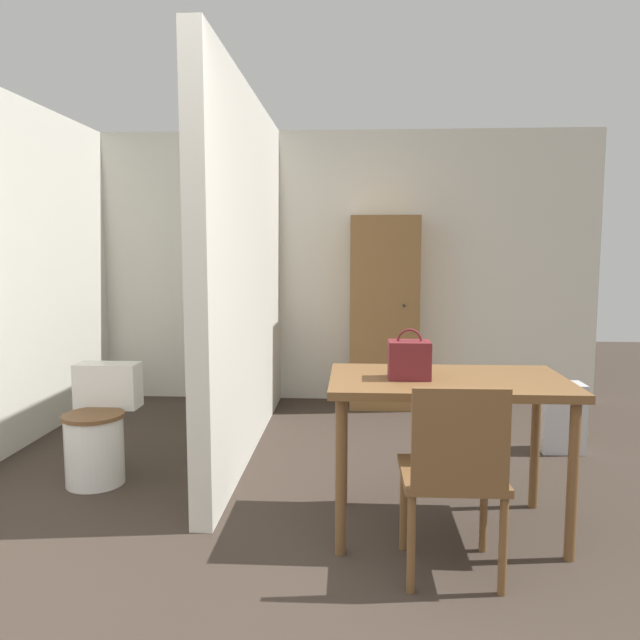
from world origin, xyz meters
The scene contains 8 objects.
wall_back centered at (0.00, 4.16, 1.25)m, with size 5.10×0.12×2.50m.
partition_wall centered at (-0.44, 2.67, 1.25)m, with size 0.12×2.87×2.50m.
dining_table centered at (0.79, 1.36, 0.69)m, with size 1.17×0.71×0.79m.
wooden_chair centered at (0.75, 0.87, 0.48)m, with size 0.44×0.44×0.87m.
toilet centered at (-1.24, 1.93, 0.31)m, with size 0.39×0.52×0.70m.
handbag centered at (0.60, 1.33, 0.88)m, with size 0.20×0.16×0.25m.
wooden_cabinet centered at (0.58, 3.87, 0.86)m, with size 0.60×0.45×1.71m.
space_heater centered at (1.79, 2.65, 0.24)m, with size 0.29×0.21×0.49m.
Camera 1 is at (0.33, -1.72, 1.42)m, focal length 35.00 mm.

